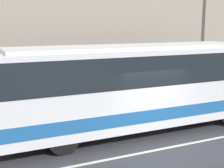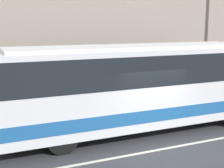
# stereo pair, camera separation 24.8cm
# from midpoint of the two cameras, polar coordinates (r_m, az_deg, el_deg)

# --- Properties ---
(ground_plane) EXTENTS (60.00, 60.00, 0.00)m
(ground_plane) POSITION_cam_midpoint_polar(r_m,az_deg,el_deg) (10.77, 10.59, -11.51)
(ground_plane) COLOR #333338
(sidewalk) EXTENTS (60.00, 2.55, 0.16)m
(sidewalk) POSITION_cam_midpoint_polar(r_m,az_deg,el_deg) (15.14, -0.71, -4.44)
(sidewalk) COLOR #A09E99
(sidewalk) RESTS_ON ground_plane
(lane_stripe) EXTENTS (54.00, 0.14, 0.01)m
(lane_stripe) POSITION_cam_midpoint_polar(r_m,az_deg,el_deg) (10.76, 10.59, -11.49)
(lane_stripe) COLOR beige
(lane_stripe) RESTS_ON ground_plane
(transit_bus) EXTENTS (11.00, 2.48, 3.31)m
(transit_bus) POSITION_cam_midpoint_polar(r_m,az_deg,el_deg) (11.86, 4.61, 0.10)
(transit_bus) COLOR silver
(transit_bus) RESTS_ON ground_plane
(pedestrian_waiting) EXTENTS (0.36, 0.36, 1.78)m
(pedestrian_waiting) POSITION_cam_midpoint_polar(r_m,az_deg,el_deg) (15.30, -0.86, -0.74)
(pedestrian_waiting) COLOR #333338
(pedestrian_waiting) RESTS_ON sidewalk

